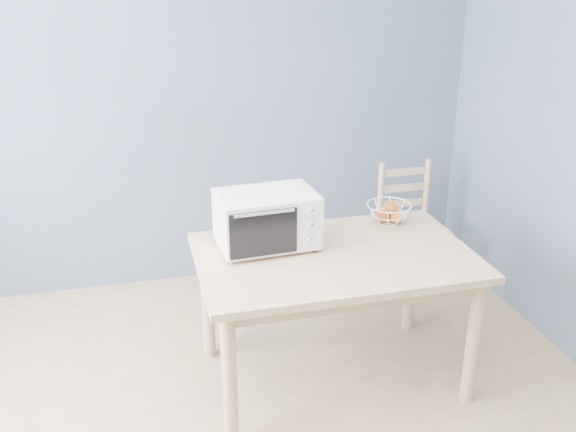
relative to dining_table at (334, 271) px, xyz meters
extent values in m
cube|color=slate|center=(-0.61, 1.40, 0.65)|extent=(4.00, 0.01, 2.60)
cube|color=#D9B082|center=(0.00, 0.00, 0.08)|extent=(1.40, 0.90, 0.04)
cylinder|color=#D9B082|center=(-0.62, -0.37, -0.29)|extent=(0.07, 0.07, 0.71)
cylinder|color=#D9B082|center=(0.62, -0.37, -0.29)|extent=(0.07, 0.07, 0.71)
cylinder|color=#D9B082|center=(-0.62, 0.37, -0.29)|extent=(0.07, 0.07, 0.71)
cylinder|color=#D9B082|center=(0.62, 0.37, -0.29)|extent=(0.07, 0.07, 0.71)
cube|color=white|center=(-0.32, 0.17, 0.26)|extent=(0.52, 0.37, 0.28)
cube|color=black|center=(-0.38, 0.17, 0.25)|extent=(0.34, 0.31, 0.22)
cube|color=black|center=(-0.37, 0.00, 0.25)|extent=(0.34, 0.03, 0.23)
cylinder|color=silver|center=(-0.37, -0.02, 0.37)|extent=(0.30, 0.03, 0.02)
cube|color=white|center=(-0.13, 0.02, 0.26)|extent=(0.14, 0.02, 0.26)
cylinder|color=black|center=(-0.52, 0.03, 0.11)|extent=(0.03, 0.03, 0.02)
cylinder|color=black|center=(-0.10, 0.06, 0.11)|extent=(0.03, 0.03, 0.02)
cylinder|color=black|center=(-0.54, 0.29, 0.11)|extent=(0.03, 0.03, 0.02)
cylinder|color=black|center=(-0.11, 0.32, 0.11)|extent=(0.03, 0.03, 0.02)
cylinder|color=silver|center=(-0.13, 0.01, 0.34)|extent=(0.05, 0.02, 0.05)
cylinder|color=silver|center=(-0.13, 0.01, 0.26)|extent=(0.05, 0.02, 0.05)
cylinder|color=silver|center=(-0.13, 0.01, 0.18)|extent=(0.05, 0.02, 0.05)
torus|color=white|center=(0.41, 0.30, 0.22)|extent=(0.33, 0.33, 0.01)
torus|color=white|center=(0.41, 0.30, 0.16)|extent=(0.26, 0.26, 0.01)
torus|color=white|center=(0.41, 0.30, 0.11)|extent=(0.15, 0.15, 0.01)
sphere|color=#B73118|center=(0.38, 0.31, 0.15)|extent=(0.08, 0.08, 0.08)
sphere|color=#C67417|center=(0.45, 0.28, 0.14)|extent=(0.08, 0.08, 0.08)
sphere|color=#EEAE5C|center=(0.42, 0.35, 0.14)|extent=(0.08, 0.08, 0.08)
sphere|color=#B73118|center=(0.42, 0.30, 0.20)|extent=(0.07, 0.07, 0.07)
cube|color=#D9B082|center=(0.85, 0.88, -0.20)|extent=(0.40, 0.40, 0.03)
cylinder|color=#D9B082|center=(0.68, 0.71, -0.43)|extent=(0.04, 0.04, 0.43)
cylinder|color=#D9B082|center=(1.03, 0.71, -0.43)|extent=(0.04, 0.04, 0.43)
cylinder|color=#D9B082|center=(0.68, 1.05, -0.43)|extent=(0.04, 0.04, 0.43)
cylinder|color=#D9B082|center=(1.02, 1.05, -0.43)|extent=(0.04, 0.04, 0.43)
cylinder|color=#D9B082|center=(0.68, 1.05, 0.00)|extent=(0.04, 0.04, 0.43)
cylinder|color=#D9B082|center=(1.02, 1.05, 0.00)|extent=(0.04, 0.04, 0.43)
cube|color=#D9B082|center=(0.85, 1.05, -0.09)|extent=(0.34, 0.02, 0.05)
cube|color=#D9B082|center=(0.85, 1.05, 0.02)|extent=(0.34, 0.02, 0.05)
cube|color=#D9B082|center=(0.85, 1.05, 0.14)|extent=(0.34, 0.02, 0.05)
camera|label=1|loc=(-0.97, -2.80, 1.51)|focal=40.00mm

